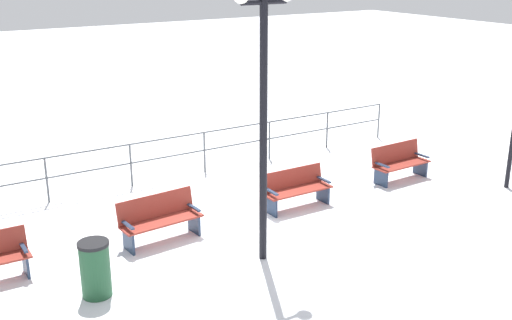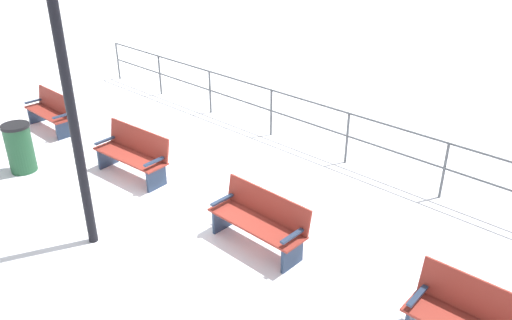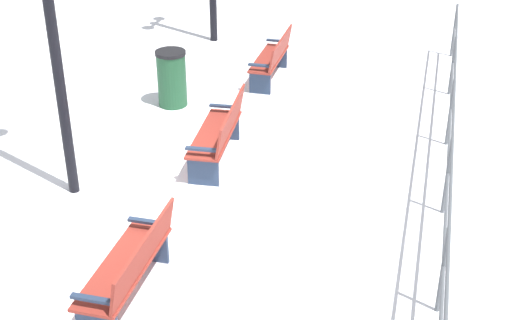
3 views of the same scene
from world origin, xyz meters
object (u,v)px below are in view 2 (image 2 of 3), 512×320
object	(u,v)px
lamppost_middle	(58,33)
bench_nearest	(51,111)
bench_second	(133,153)
bench_third	(260,220)
trash_bin	(20,148)

from	to	relation	value
lamppost_middle	bench_nearest	bearing A→B (deg)	-110.69
bench_nearest	bench_second	bearing A→B (deg)	89.74
bench_third	trash_bin	distance (m)	5.30
bench_second	lamppost_middle	size ratio (longest dim) A/B	0.34
bench_second	lamppost_middle	xyz separation A→B (m)	(1.74, 1.35, 2.79)
bench_nearest	trash_bin	world-z (taller)	trash_bin
bench_nearest	bench_third	distance (m)	6.65
bench_third	trash_bin	xyz separation A→B (m)	(1.40, -5.11, 0.04)
bench_nearest	bench_third	bearing A→B (deg)	89.91
bench_nearest	trash_bin	distance (m)	2.11
lamppost_middle	trash_bin	world-z (taller)	lamppost_middle
bench_second	bench_third	size ratio (longest dim) A/B	1.04
trash_bin	lamppost_middle	bearing A→B (deg)	84.04
bench_third	trash_bin	size ratio (longest dim) A/B	1.66
trash_bin	bench_nearest	bearing A→B (deg)	-132.92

